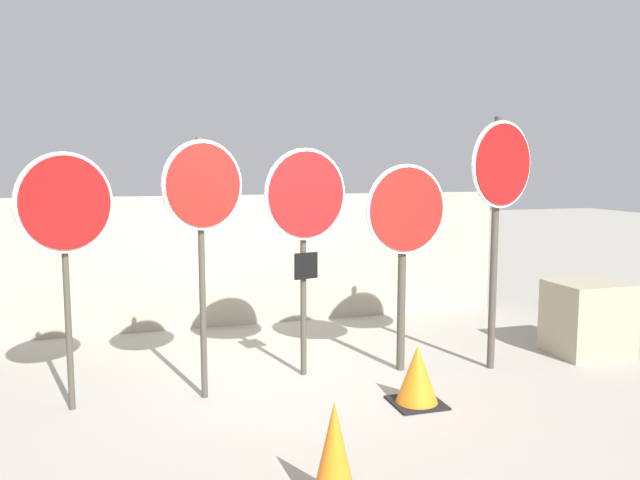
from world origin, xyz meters
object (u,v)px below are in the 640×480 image
(stop_sign_0, at_px, (66,216))
(stop_sign_3, at_px, (405,228))
(stop_sign_1, at_px, (203,204))
(traffic_cone_1, at_px, (334,456))
(stop_sign_4, at_px, (500,189))
(stop_sign_2, at_px, (306,210))
(storage_crate, at_px, (588,318))
(traffic_cone_0, at_px, (417,375))

(stop_sign_0, relative_size, stop_sign_3, 1.05)
(stop_sign_1, height_order, traffic_cone_1, stop_sign_1)
(stop_sign_1, xyz_separation_m, stop_sign_4, (2.90, -0.02, 0.10))
(stop_sign_1, distance_m, traffic_cone_1, 2.52)
(stop_sign_2, bearing_deg, stop_sign_1, -176.47)
(storage_crate, bearing_deg, traffic_cone_0, -161.82)
(stop_sign_4, xyz_separation_m, storage_crate, (1.27, 0.17, -1.44))
(stop_sign_1, relative_size, traffic_cone_1, 3.41)
(traffic_cone_0, distance_m, storage_crate, 2.57)
(stop_sign_0, relative_size, traffic_cone_1, 3.23)
(traffic_cone_1, xyz_separation_m, storage_crate, (3.64, 2.17, 0.07))
(stop_sign_4, distance_m, traffic_cone_1, 3.45)
(stop_sign_3, distance_m, traffic_cone_0, 1.48)
(stop_sign_4, height_order, traffic_cone_0, stop_sign_4)
(stop_sign_0, distance_m, stop_sign_3, 3.09)
(stop_sign_2, bearing_deg, stop_sign_0, 173.01)
(stop_sign_0, height_order, traffic_cone_1, stop_sign_0)
(stop_sign_2, distance_m, stop_sign_3, 1.00)
(traffic_cone_0, bearing_deg, stop_sign_4, 28.36)
(stop_sign_1, distance_m, stop_sign_3, 2.01)
(traffic_cone_0, bearing_deg, stop_sign_2, 126.36)
(stop_sign_0, bearing_deg, stop_sign_4, -30.80)
(stop_sign_1, relative_size, storage_crate, 2.87)
(traffic_cone_1, distance_m, storage_crate, 4.24)
(stop_sign_0, xyz_separation_m, traffic_cone_1, (1.63, -2.07, -1.32))
(traffic_cone_1, bearing_deg, traffic_cone_0, 48.76)
(stop_sign_3, distance_m, stop_sign_4, 1.02)
(stop_sign_2, xyz_separation_m, storage_crate, (3.16, -0.19, -1.24))
(stop_sign_2, bearing_deg, stop_sign_4, -25.42)
(stop_sign_3, bearing_deg, traffic_cone_0, -113.45)
(stop_sign_3, bearing_deg, storage_crate, -7.84)
(stop_sign_2, xyz_separation_m, stop_sign_4, (1.89, -0.35, 0.20))
(stop_sign_2, bearing_deg, traffic_cone_1, -116.27)
(stop_sign_1, bearing_deg, stop_sign_3, -18.67)
(traffic_cone_1, bearing_deg, storage_crate, 30.85)
(stop_sign_2, distance_m, traffic_cone_1, 2.74)
(stop_sign_2, relative_size, traffic_cone_1, 3.30)
(stop_sign_4, relative_size, traffic_cone_1, 3.76)
(traffic_cone_1, bearing_deg, stop_sign_4, 40.20)
(stop_sign_0, relative_size, storage_crate, 2.71)
(stop_sign_2, xyz_separation_m, traffic_cone_0, (0.73, -0.98, -1.38))
(traffic_cone_0, xyz_separation_m, traffic_cone_1, (-1.20, -1.37, 0.08))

